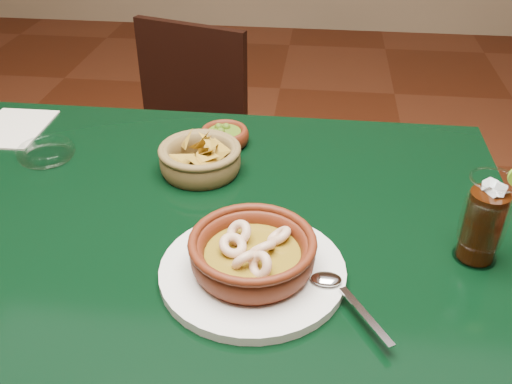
# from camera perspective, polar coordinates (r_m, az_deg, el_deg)

# --- Properties ---
(dining_table) EXTENTS (1.20, 0.80, 0.75)m
(dining_table) POSITION_cam_1_polar(r_m,az_deg,el_deg) (1.09, -7.21, -5.91)
(dining_table) COLOR black
(dining_table) RESTS_ON ground
(dining_chair) EXTENTS (0.49, 0.49, 0.84)m
(dining_chair) POSITION_cam_1_polar(r_m,az_deg,el_deg) (1.81, -7.82, 3.87)
(dining_chair) COLOR black
(dining_chair) RESTS_ON ground
(shrimp_plate) EXTENTS (0.35, 0.29, 0.08)m
(shrimp_plate) POSITION_cam_1_polar(r_m,az_deg,el_deg) (0.86, -0.31, -6.63)
(shrimp_plate) COLOR silver
(shrimp_plate) RESTS_ON dining_table
(chip_basket) EXTENTS (0.19, 0.19, 0.11)m
(chip_basket) POSITION_cam_1_polar(r_m,az_deg,el_deg) (1.13, -5.59, 3.33)
(chip_basket) COLOR brown
(chip_basket) RESTS_ON dining_table
(guacamole_ramekin) EXTENTS (0.12, 0.12, 0.04)m
(guacamole_ramekin) POSITION_cam_1_polar(r_m,az_deg,el_deg) (1.23, -3.20, 5.63)
(guacamole_ramekin) COLOR #4A190B
(guacamole_ramekin) RESTS_ON dining_table
(cola_drink) EXTENTS (0.15, 0.15, 0.17)m
(cola_drink) POSITION_cam_1_polar(r_m,az_deg,el_deg) (0.94, 21.83, -2.65)
(cola_drink) COLOR white
(cola_drink) RESTS_ON dining_table
(glass_ashtray) EXTENTS (0.12, 0.12, 0.03)m
(glass_ashtray) POSITION_cam_1_polar(r_m,az_deg,el_deg) (1.25, -20.26, 3.75)
(glass_ashtray) COLOR white
(glass_ashtray) RESTS_ON dining_table
(paper_menu) EXTENTS (0.14, 0.19, 0.00)m
(paper_menu) POSITION_cam_1_polar(r_m,az_deg,el_deg) (1.41, -23.12, 5.91)
(paper_menu) COLOR beige
(paper_menu) RESTS_ON dining_table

